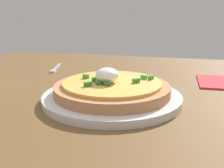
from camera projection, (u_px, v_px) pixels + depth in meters
dining_table at (91, 91)px, 64.95cm from camera, size 91.74×82.36×3.26cm
plate at (112, 97)px, 52.93cm from camera, size 26.75×26.75×1.39cm
pizza at (112, 88)px, 52.37cm from camera, size 22.28×22.28×5.28cm
fork at (55, 69)px, 80.23cm from camera, size 3.75×11.59×0.50cm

